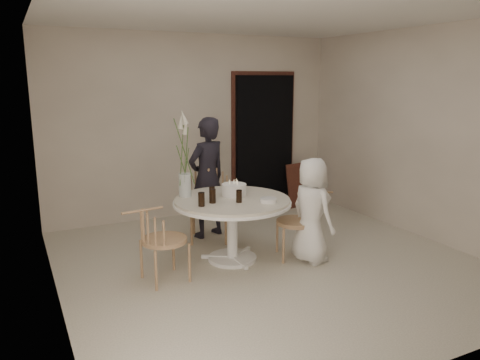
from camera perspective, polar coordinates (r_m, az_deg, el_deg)
name	(u,v)px	position (r m, az deg, el deg)	size (l,w,h in m)	color
ground	(269,262)	(5.43, 3.61, -9.94)	(4.50, 4.50, 0.00)	beige
room_shell	(271,120)	(5.04, 3.86, 7.36)	(4.50, 4.50, 4.50)	white
doorway	(264,142)	(7.56, 2.95, 4.66)	(1.00, 0.10, 2.10)	black
door_trim	(263,138)	(7.59, 2.81, 5.14)	(1.12, 0.03, 2.22)	brown
table	(232,208)	(5.28, -0.96, -3.48)	(1.33, 1.33, 0.73)	white
picture_frame	(300,185)	(7.72, 7.34, -0.55)	(0.53, 0.04, 0.71)	brown
chair_far	(209,192)	(6.11, -3.78, -1.44)	(0.66, 0.68, 0.93)	tan
chair_right	(305,215)	(5.47, 7.98, -4.22)	(0.56, 0.53, 0.79)	tan
chair_left	(154,234)	(4.80, -10.46, -6.50)	(0.52, 0.48, 0.80)	tan
girl	(207,178)	(6.09, -4.03, 0.28)	(0.57, 0.38, 1.57)	black
boy	(312,211)	(5.32, 8.73, -3.70)	(0.59, 0.38, 1.20)	white
birthday_cake	(234,190)	(5.37, -0.73, -1.20)	(0.28, 0.28, 0.19)	white
cola_tumbler_a	(212,196)	(5.06, -3.38, -1.96)	(0.07, 0.07, 0.15)	black
cola_tumbler_b	(239,196)	(5.08, -0.12, -1.99)	(0.06, 0.06, 0.14)	black
cola_tumbler_c	(201,199)	(4.94, -4.73, -2.37)	(0.07, 0.07, 0.15)	black
cola_tumbler_d	(212,193)	(5.23, -3.43, -1.57)	(0.06, 0.06, 0.14)	black
plate_stack	(268,200)	(5.10, 3.47, -2.48)	(0.18, 0.18, 0.05)	white
flower_vase	(184,166)	(5.31, -6.79, 1.68)	(0.14, 0.14, 0.99)	silver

